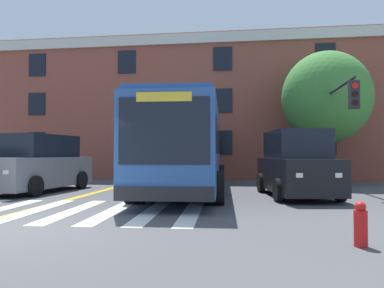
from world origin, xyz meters
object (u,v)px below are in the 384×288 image
(city_bus, at_px, (186,147))
(car_black_far_lane, at_px, (296,166))
(traffic_light_near_corner, at_px, (337,114))
(fire_hydrant, at_px, (361,225))
(street_tree_curbside_large, at_px, (326,98))
(car_white_behind_bus, at_px, (204,165))
(car_grey_near_lane, at_px, (40,165))

(city_bus, xyz_separation_m, car_black_far_lane, (4.12, -0.80, -0.70))
(car_black_far_lane, xyz_separation_m, traffic_light_near_corner, (2.02, 2.29, 2.09))
(city_bus, height_order, traffic_light_near_corner, traffic_light_near_corner)
(fire_hydrant, bearing_deg, street_tree_curbside_large, 79.98)
(car_white_behind_bus, xyz_separation_m, traffic_light_near_corner, (6.39, -8.28, 2.40))
(fire_hydrant, bearing_deg, traffic_light_near_corner, 78.24)
(car_grey_near_lane, xyz_separation_m, traffic_light_near_corner, (12.10, 1.94, 2.11))
(car_black_far_lane, relative_size, fire_hydrant, 6.75)
(car_black_far_lane, relative_size, traffic_light_near_corner, 1.06)
(traffic_light_near_corner, bearing_deg, car_black_far_lane, -131.44)
(car_grey_near_lane, relative_size, fire_hydrant, 7.07)
(city_bus, bearing_deg, car_grey_near_lane, -175.71)
(car_black_far_lane, distance_m, fire_hydrant, 7.36)
(street_tree_curbside_large, bearing_deg, fire_hydrant, -100.02)
(car_grey_near_lane, xyz_separation_m, fire_hydrant, (10.10, -7.67, -0.74))
(car_white_behind_bus, relative_size, fire_hydrant, 5.90)
(city_bus, relative_size, car_grey_near_lane, 2.13)
(city_bus, bearing_deg, fire_hydrant, -62.93)
(car_black_far_lane, xyz_separation_m, street_tree_curbside_large, (2.31, 5.61, 3.23))
(car_black_far_lane, bearing_deg, car_white_behind_bus, 112.47)
(car_white_behind_bus, height_order, street_tree_curbside_large, street_tree_curbside_large)
(car_white_behind_bus, bearing_deg, city_bus, -88.56)
(traffic_light_near_corner, xyz_separation_m, street_tree_curbside_large, (0.28, 3.32, 1.14))
(city_bus, xyz_separation_m, fire_hydrant, (4.15, -8.12, -1.46))
(city_bus, relative_size, fire_hydrant, 15.04)
(city_bus, xyz_separation_m, traffic_light_near_corner, (6.15, 1.50, 1.39))
(city_bus, height_order, car_grey_near_lane, city_bus)
(car_white_behind_bus, bearing_deg, fire_hydrant, -76.20)
(car_black_far_lane, height_order, traffic_light_near_corner, traffic_light_near_corner)
(street_tree_curbside_large, bearing_deg, car_grey_near_lane, -156.99)
(city_bus, height_order, car_black_far_lane, city_bus)
(car_grey_near_lane, xyz_separation_m, car_white_behind_bus, (5.71, 10.22, -0.29))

